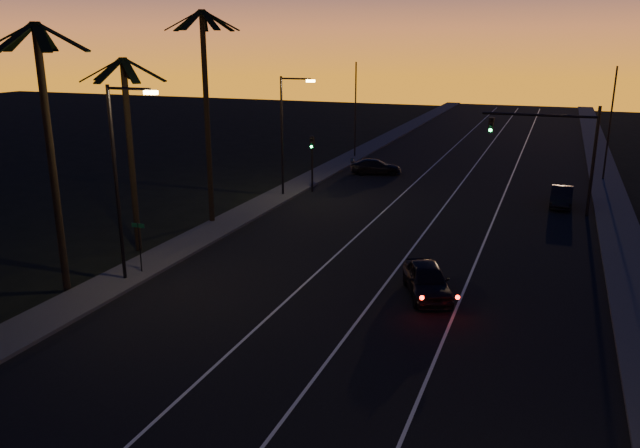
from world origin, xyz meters
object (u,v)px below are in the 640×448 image
at_px(lead_car, 427,280).
at_px(right_car, 561,197).
at_px(signal_mast, 555,140).
at_px(cross_car, 376,167).

bearing_deg(lead_car, right_car, 74.02).
xyz_separation_m(signal_mast, lead_car, (-4.61, -16.69, -4.05)).
bearing_deg(lead_car, cross_car, 110.85).
relative_size(right_car, cross_car, 0.86).
xyz_separation_m(lead_car, cross_car, (-9.41, 24.70, -0.09)).
height_order(lead_car, right_car, lead_car).
height_order(signal_mast, right_car, signal_mast).
bearing_deg(lead_car, signal_mast, 74.55).
height_order(right_car, cross_car, right_car).
bearing_deg(signal_mast, right_car, 69.89).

